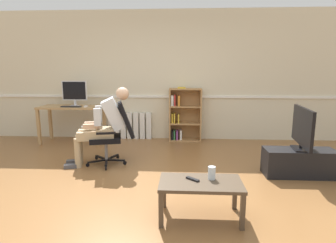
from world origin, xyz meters
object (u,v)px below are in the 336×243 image
at_px(computer_mouse, 86,106).
at_px(tv_stand, 299,163).
at_px(computer_desk, 72,112).
at_px(radiator, 130,126).
at_px(keyboard, 71,107).
at_px(imac_monitor, 74,92).
at_px(tv_screen, 302,128).
at_px(office_chair, 115,131).
at_px(coffee_table, 201,186).
at_px(spare_remote, 193,179).
at_px(bookshelf, 183,115).
at_px(person_seated, 103,124).
at_px(drinking_glass, 212,173).

xyz_separation_m(computer_mouse, tv_stand, (3.56, -1.50, -0.58)).
height_order(computer_desk, radiator, computer_desk).
bearing_deg(tv_stand, keyboard, 158.95).
height_order(imac_monitor, tv_stand, imac_monitor).
bearing_deg(tv_screen, tv_stand, 90.00).
bearing_deg(office_chair, imac_monitor, -152.69).
relative_size(keyboard, tv_stand, 0.40).
bearing_deg(computer_desk, computer_mouse, -19.54).
bearing_deg(tv_screen, keyboard, 76.42).
bearing_deg(coffee_table, computer_mouse, 127.88).
xyz_separation_m(keyboard, spare_remote, (2.32, -2.66, -0.37)).
bearing_deg(imac_monitor, tv_screen, -23.80).
relative_size(bookshelf, tv_screen, 1.29).
relative_size(tv_stand, coffee_table, 1.18).
bearing_deg(computer_mouse, tv_stand, -22.88).
height_order(bookshelf, coffee_table, bookshelf).
height_order(person_seated, tv_screen, person_seated).
bearing_deg(spare_remote, computer_mouse, 77.72).
xyz_separation_m(bookshelf, tv_stand, (1.64, -1.92, -0.36)).
distance_m(coffee_table, spare_remote, 0.11).
height_order(coffee_table, drinking_glass, drinking_glass).
relative_size(computer_mouse, bookshelf, 0.09).
relative_size(imac_monitor, coffee_table, 0.62).
height_order(computer_desk, coffee_table, computer_desk).
height_order(imac_monitor, tv_screen, imac_monitor).
relative_size(computer_mouse, coffee_table, 0.12).
bearing_deg(computer_desk, radiator, 19.47).
bearing_deg(radiator, office_chair, -86.78).
xyz_separation_m(office_chair, tv_screen, (2.71, -0.38, 0.16)).
xyz_separation_m(computer_desk, radiator, (1.10, 0.39, -0.35)).
bearing_deg(radiator, keyboard, -153.33).
xyz_separation_m(tv_stand, tv_screen, (0.00, -0.00, 0.50)).
relative_size(keyboard, radiator, 0.41).
relative_size(computer_mouse, spare_remote, 0.67).
bearing_deg(office_chair, radiator, 169.53).
height_order(keyboard, radiator, keyboard).
distance_m(computer_desk, bookshelf, 2.29).
distance_m(imac_monitor, radiator, 1.34).
xyz_separation_m(bookshelf, spare_remote, (0.10, -3.09, -0.15)).
bearing_deg(computer_desk, keyboard, -71.14).
distance_m(bookshelf, drinking_glass, 3.07).
distance_m(computer_desk, drinking_glass, 3.77).
bearing_deg(tv_stand, coffee_table, -140.29).
height_order(computer_mouse, tv_screen, tv_screen).
relative_size(computer_desk, bookshelf, 1.12).
bearing_deg(keyboard, drinking_glass, -46.25).
xyz_separation_m(keyboard, person_seated, (0.98, -1.15, -0.12)).
distance_m(computer_mouse, bookshelf, 1.98).
bearing_deg(keyboard, person_seated, -49.44).
height_order(computer_desk, tv_screen, tv_screen).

